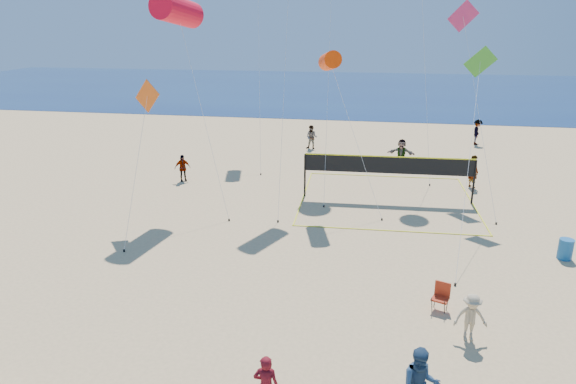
# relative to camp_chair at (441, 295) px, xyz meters

# --- Properties ---
(ground) EXTENTS (120.00, 120.00, 0.00)m
(ground) POSITION_rel_camp_chair_xyz_m (-4.03, -3.71, -0.52)
(ground) COLOR #DAB27B
(ground) RESTS_ON ground
(ocean) EXTENTS (140.00, 50.00, 0.03)m
(ocean) POSITION_rel_camp_chair_xyz_m (-4.03, 58.29, -0.51)
(ocean) COLOR navy
(ocean) RESTS_ON ground
(bystander_b) EXTENTS (1.00, 0.63, 1.48)m
(bystander_b) POSITION_rel_camp_chair_xyz_m (0.65, -1.60, 0.22)
(bystander_b) COLOR tan
(bystander_b) RESTS_ON ground
(far_person_0) EXTENTS (0.99, 0.83, 1.59)m
(far_person_0) POSITION_rel_camp_chair_xyz_m (-13.46, 12.07, 0.27)
(far_person_0) COLOR gray
(far_person_0) RESTS_ON ground
(far_person_1) EXTENTS (1.81, 0.88, 1.88)m
(far_person_1) POSITION_rel_camp_chair_xyz_m (-0.76, 17.24, 0.41)
(far_person_1) COLOR gray
(far_person_1) RESTS_ON ground
(far_person_2) EXTENTS (0.74, 0.81, 1.87)m
(far_person_2) POSITION_rel_camp_chair_xyz_m (3.10, 13.79, 0.41)
(far_person_2) COLOR gray
(far_person_2) RESTS_ON ground
(far_person_3) EXTENTS (0.96, 0.81, 1.75)m
(far_person_3) POSITION_rel_camp_chair_xyz_m (-7.08, 21.45, 0.35)
(far_person_3) COLOR gray
(far_person_3) RESTS_ON ground
(far_person_4) EXTENTS (0.99, 1.38, 1.92)m
(far_person_4) POSITION_rel_camp_chair_xyz_m (5.15, 25.07, 0.44)
(far_person_4) COLOR gray
(far_person_4) RESTS_ON ground
(camp_chair) EXTENTS (0.64, 0.74, 1.04)m
(camp_chair) POSITION_rel_camp_chair_xyz_m (0.00, 0.00, 0.00)
(camp_chair) COLOR #AB2B13
(camp_chair) RESTS_ON ground
(trash_barrel) EXTENTS (0.56, 0.56, 0.83)m
(trash_barrel) POSITION_rel_camp_chair_xyz_m (5.22, 4.75, -0.11)
(trash_barrel) COLOR #175995
(trash_barrel) RESTS_ON ground
(volleyball_net) EXTENTS (9.17, 9.02, 2.37)m
(volleyball_net) POSITION_rel_camp_chair_xyz_m (-1.68, 10.76, 1.10)
(volleyball_net) COLOR black
(volleyball_net) RESTS_ON ground
(kite_0) EXTENTS (3.92, 4.37, 10.24)m
(kite_0) POSITION_rel_camp_chair_xyz_m (-11.99, 9.11, 8.89)
(kite_0) COLOR red
(kite_0) RESTS_ON ground
(kite_2) EXTENTS (3.57, 3.30, 7.68)m
(kite_2) POSITION_rel_camp_chair_xyz_m (-4.76, 9.89, 6.61)
(kite_2) COLOR #FF3D03
(kite_2) RESTS_ON ground
(kite_3) EXTENTS (1.47, 4.52, 6.52)m
(kite_3) POSITION_rel_camp_chair_xyz_m (-12.60, 6.25, 4.92)
(kite_3) COLOR orange
(kite_3) RESTS_ON ground
(kite_4) EXTENTS (2.33, 9.01, 7.89)m
(kite_4) POSITION_rel_camp_chair_xyz_m (2.13, 9.92, 6.12)
(kite_4) COLOR green
(kite_4) RESTS_ON ground
(kite_5) EXTENTS (2.32, 6.98, 10.05)m
(kite_5) POSITION_rel_camp_chair_xyz_m (1.90, 14.28, 8.16)
(kite_5) COLOR #C52B64
(kite_5) RESTS_ON ground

